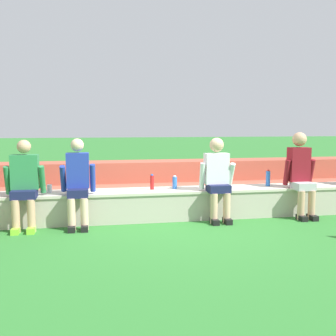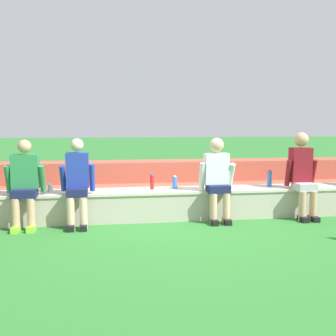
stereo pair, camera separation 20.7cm
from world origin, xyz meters
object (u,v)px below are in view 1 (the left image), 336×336
object	(u,v)px
person_left_of_center	(24,182)
water_bottle_center_gap	(268,178)
person_center	(78,181)
water_bottle_mid_left	(175,183)
water_bottle_mid_right	(152,182)
person_right_of_center	(217,177)
person_far_right	(301,172)
plastic_cup_left_end	(50,188)

from	to	relation	value
person_left_of_center	water_bottle_center_gap	size ratio (longest dim) A/B	4.68
person_left_of_center	water_bottle_center_gap	distance (m)	3.88
person_left_of_center	person_center	xyz separation A→B (m)	(0.74, -0.01, -0.00)
water_bottle_mid_left	water_bottle_mid_right	xyz separation A→B (m)	(-0.37, 0.00, 0.02)
person_right_of_center	water_bottle_mid_left	bearing A→B (deg)	151.69
water_bottle_mid_left	water_bottle_mid_right	size ratio (longest dim) A/B	0.88
person_left_of_center	person_right_of_center	size ratio (longest dim) A/B	0.99
person_right_of_center	person_center	bearing A→B (deg)	-179.99
water_bottle_mid_left	water_bottle_center_gap	size ratio (longest dim) A/B	0.78
person_far_right	person_center	bearing A→B (deg)	-179.71
water_bottle_mid_right	water_bottle_mid_left	bearing A→B (deg)	-0.67
plastic_cup_left_end	person_right_of_center	bearing A→B (deg)	-7.77
person_center	water_bottle_mid_left	bearing A→B (deg)	12.37
person_far_right	water_bottle_mid_left	distance (m)	2.06
person_center	person_right_of_center	distance (m)	2.12
water_bottle_mid_right	person_right_of_center	bearing A→B (deg)	-18.82
water_bottle_mid_left	water_bottle_mid_right	distance (m)	0.37
person_center	water_bottle_mid_right	size ratio (longest dim) A/B	5.30
water_bottle_mid_left	plastic_cup_left_end	bearing A→B (deg)	179.42
person_center	person_far_right	world-z (taller)	person_far_right
person_far_right	water_bottle_center_gap	xyz separation A→B (m)	(-0.42, 0.32, -0.13)
water_bottle_center_gap	person_center	bearing A→B (deg)	-173.83
water_bottle_mid_left	person_center	bearing A→B (deg)	-167.63
person_left_of_center	person_center	size ratio (longest dim) A/B	0.99
person_left_of_center	person_right_of_center	xyz separation A→B (m)	(2.86, -0.01, 0.01)
water_bottle_center_gap	water_bottle_mid_left	bearing A→B (deg)	-179.77
person_far_right	water_bottle_mid_left	bearing A→B (deg)	171.23
person_far_right	water_bottle_mid_right	xyz separation A→B (m)	(-2.39, 0.32, -0.15)
person_left_of_center	water_bottle_mid_left	world-z (taller)	person_left_of_center
water_bottle_center_gap	plastic_cup_left_end	world-z (taller)	water_bottle_center_gap
water_bottle_mid_left	water_bottle_center_gap	world-z (taller)	water_bottle_center_gap
person_left_of_center	water_bottle_mid_left	distance (m)	2.28
person_center	plastic_cup_left_end	bearing A→B (deg)	141.73
person_left_of_center	plastic_cup_left_end	world-z (taller)	person_left_of_center
person_center	water_bottle_mid_left	distance (m)	1.55
person_center	plastic_cup_left_end	world-z (taller)	person_center
person_center	plastic_cup_left_end	size ratio (longest dim) A/B	10.82
person_right_of_center	plastic_cup_left_end	world-z (taller)	person_right_of_center
water_bottle_mid_left	water_bottle_center_gap	xyz separation A→B (m)	(1.61, 0.01, 0.03)
person_center	person_far_right	bearing A→B (deg)	0.29
person_left_of_center	plastic_cup_left_end	bearing A→B (deg)	48.69
person_left_of_center	water_bottle_mid_left	bearing A→B (deg)	8.12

